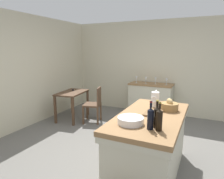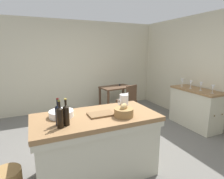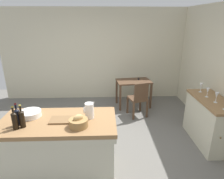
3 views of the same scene
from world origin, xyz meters
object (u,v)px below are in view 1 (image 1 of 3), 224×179
at_px(bread_basket, 169,106).
at_px(wine_glass_middle, 146,79).
at_px(wine_glass_right, 136,78).
at_px(wooden_chair, 94,103).
at_px(writing_desk, 72,96).
at_px(pitcher, 155,99).
at_px(wash_bowl, 131,120).
at_px(cutting_board, 153,113).
at_px(island_table, 150,143).
at_px(wine_bottle_green, 159,119).
at_px(wine_glass_far_left, 167,80).
at_px(wine_bottle_dark, 157,117).
at_px(wine_glass_left, 156,79).
at_px(side_cabinet, 150,99).
at_px(wine_bottle_amber, 150,118).

distance_m(bread_basket, wine_glass_middle, 2.51).
distance_m(bread_basket, wine_glass_right, 2.63).
distance_m(wooden_chair, wine_glass_middle, 1.57).
bearing_deg(bread_basket, writing_desk, 66.62).
bearing_deg(pitcher, wash_bowl, 174.68).
bearing_deg(cutting_board, wine_glass_right, 23.50).
xyz_separation_m(island_table, wooden_chair, (1.50, 1.80, -0.00)).
height_order(writing_desk, wine_bottle_green, wine_bottle_green).
bearing_deg(wine_glass_far_left, wine_bottle_dark, -171.71).
bearing_deg(island_table, wine_glass_left, 12.02).
bearing_deg(side_cabinet, wine_bottle_amber, -165.73).
height_order(island_table, wash_bowl, wash_bowl).
distance_m(wine_bottle_green, wine_glass_far_left, 3.18).
bearing_deg(pitcher, bread_basket, -117.76).
bearing_deg(wine_bottle_dark, side_cabinet, 15.54).
height_order(cutting_board, wine_glass_left, wine_glass_left).
height_order(side_cabinet, wine_glass_middle, wine_glass_middle).
bearing_deg(cutting_board, wine_glass_middle, 18.26).
distance_m(wash_bowl, wine_glass_far_left, 3.08).
relative_size(wine_bottle_amber, wine_glass_right, 1.75).
distance_m(wash_bowl, wine_bottle_dark, 0.33).
bearing_deg(island_table, cutting_board, -14.78).
xyz_separation_m(island_table, wine_bottle_green, (-0.50, -0.22, 0.55)).
relative_size(pitcher, wine_glass_middle, 1.51).
height_order(wash_bowl, wine_glass_far_left, wine_glass_far_left).
bearing_deg(wine_bottle_amber, wash_bowl, 75.12).
bearing_deg(wine_glass_left, island_table, -167.98).
bearing_deg(writing_desk, wine_bottle_green, -126.47).
bearing_deg(pitcher, side_cabinet, 15.91).
bearing_deg(wooden_chair, wine_glass_right, -32.36).
relative_size(writing_desk, wine_glass_middle, 5.31).
height_order(wash_bowl, wine_bottle_amber, wine_bottle_amber).
distance_m(wooden_chair, bread_basket, 2.36).
relative_size(side_cabinet, wine_glass_left, 6.31).
bearing_deg(wine_bottle_dark, wooden_chair, 45.70).
bearing_deg(wash_bowl, writing_desk, 50.46).
bearing_deg(wine_glass_middle, wash_bowl, -167.38).
xyz_separation_m(wooden_chair, wine_bottle_dark, (-1.92, -1.97, 0.55)).
relative_size(cutting_board, wine_bottle_amber, 1.06).
height_order(pitcher, wine_glass_middle, pitcher).
distance_m(pitcher, wine_glass_far_left, 2.19).
height_order(wine_glass_middle, wine_glass_right, wine_glass_right).
distance_m(pitcher, wash_bowl, 0.90).
height_order(cutting_board, wine_glass_far_left, wine_glass_far_left).
distance_m(wine_bottle_green, wine_glass_right, 3.38).
xyz_separation_m(island_table, wine_glass_far_left, (2.64, 0.27, 0.53)).
relative_size(wine_bottle_dark, wine_glass_middle, 1.80).
relative_size(side_cabinet, writing_desk, 1.23).
distance_m(writing_desk, pitcher, 2.62).
bearing_deg(writing_desk, wooden_chair, -86.86).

